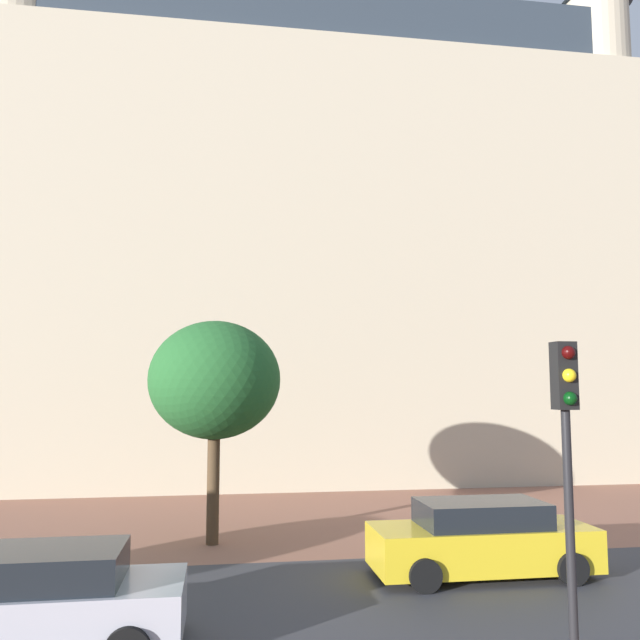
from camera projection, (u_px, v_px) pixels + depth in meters
The scene contains 7 objects.
ground_plane at pixel (326, 586), 12.68m from camera, with size 120.00×120.00×0.00m, color #93604C.
street_asphalt_strip at pixel (337, 607), 11.51m from camera, with size 120.00×6.19×0.00m, color #38383D.
landmark_building at pixel (318, 233), 30.30m from camera, with size 27.97×10.73×33.18m.
car_silver at pixel (41, 603), 9.53m from camera, with size 4.15×2.00×1.50m.
car_yellow at pixel (482, 540), 13.43m from camera, with size 4.57×1.93×1.52m.
traffic_light_pole at pixel (567, 444), 8.51m from camera, with size 0.28×0.34×4.49m.
tree_curb_far at pixel (215, 381), 16.48m from camera, with size 3.33×3.33×5.57m.
Camera 1 is at (-2.13, -2.97, 3.90)m, focal length 36.41 mm.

